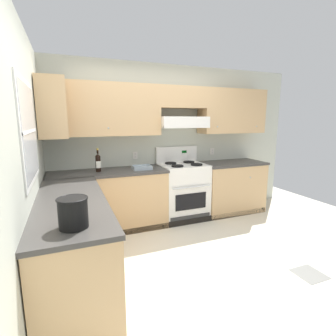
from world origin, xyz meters
The scene contains 10 objects.
ground_plane centered at (0.00, 0.00, 0.00)m, with size 7.04×7.04×0.00m, color beige.
floor_accent_tile centered at (1.12, -0.75, 0.00)m, with size 0.30×0.30×0.01m, color slate.
wall_back centered at (0.41, 1.53, 1.48)m, with size 4.68×0.57×2.55m.
wall_left centered at (-1.59, 0.23, 1.34)m, with size 0.47×4.00×2.55m.
counter_back_run centered at (0.19, 1.24, 0.45)m, with size 3.60×0.65×0.91m.
counter_left_run centered at (-1.24, 0.00, 0.45)m, with size 0.63×1.91×0.91m.
stove centered at (0.53, 1.25, 0.48)m, with size 0.76×0.62×1.20m.
wine_bottle centered at (-0.83, 1.26, 1.05)m, with size 0.07×0.08×0.34m.
bowl centered at (-0.20, 1.19, 0.93)m, with size 0.28×0.21×0.06m.
bucket centered at (-1.24, -0.70, 1.02)m, with size 0.21×0.21×0.22m.
Camera 1 is at (-1.25, -2.51, 1.65)m, focal length 27.30 mm.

